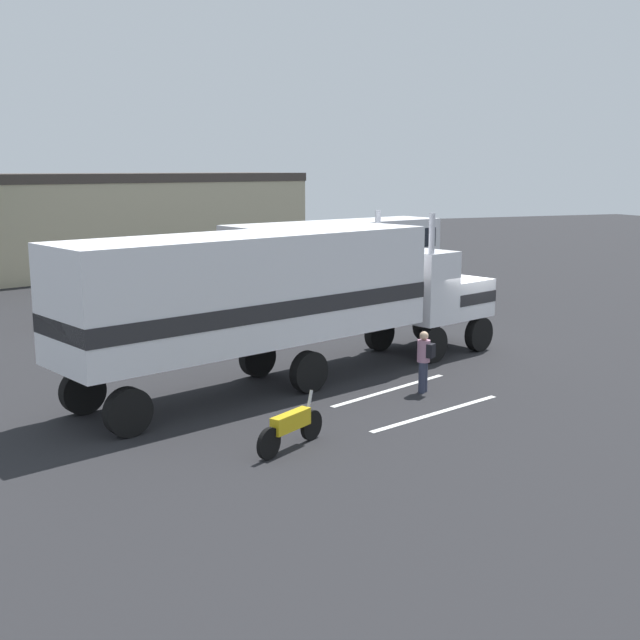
{
  "coord_description": "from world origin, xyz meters",
  "views": [
    {
      "loc": [
        -13.51,
        -21.82,
        5.79
      ],
      "look_at": [
        -5.39,
        -1.36,
        1.6
      ],
      "focal_mm": 44.9,
      "sensor_mm": 36.0,
      "label": 1
    }
  ],
  "objects_px": {
    "semi_truck": "(285,292)",
    "motorcycle": "(291,427)",
    "parked_bus": "(336,251)",
    "person_bystander": "(424,359)",
    "parked_car": "(115,299)"
  },
  "relations": [
    {
      "from": "semi_truck",
      "to": "parked_car",
      "type": "xyz_separation_m",
      "value": [
        -3.04,
        11.28,
        -1.72
      ]
    },
    {
      "from": "parked_bus",
      "to": "motorcycle",
      "type": "height_order",
      "value": "parked_bus"
    },
    {
      "from": "parked_bus",
      "to": "parked_car",
      "type": "distance_m",
      "value": 10.59
    },
    {
      "from": "semi_truck",
      "to": "motorcycle",
      "type": "xyz_separation_m",
      "value": [
        -1.61,
        -4.98,
        -2.04
      ]
    },
    {
      "from": "parked_bus",
      "to": "person_bystander",
      "type": "bearing_deg",
      "value": -104.63
    },
    {
      "from": "semi_truck",
      "to": "motorcycle",
      "type": "relative_size",
      "value": 7.72
    },
    {
      "from": "parked_bus",
      "to": "parked_car",
      "type": "xyz_separation_m",
      "value": [
        -10.25,
        -2.38,
        -1.26
      ]
    },
    {
      "from": "parked_car",
      "to": "motorcycle",
      "type": "bearing_deg",
      "value": -84.97
    },
    {
      "from": "person_bystander",
      "to": "parked_car",
      "type": "relative_size",
      "value": 0.34
    },
    {
      "from": "semi_truck",
      "to": "motorcycle",
      "type": "bearing_deg",
      "value": -107.91
    },
    {
      "from": "person_bystander",
      "to": "motorcycle",
      "type": "relative_size",
      "value": 0.89
    },
    {
      "from": "semi_truck",
      "to": "parked_bus",
      "type": "xyz_separation_m",
      "value": [
        7.21,
        13.66,
        -0.46
      ]
    },
    {
      "from": "semi_truck",
      "to": "motorcycle",
      "type": "distance_m",
      "value": 5.61
    },
    {
      "from": "motorcycle",
      "to": "semi_truck",
      "type": "bearing_deg",
      "value": 72.09
    },
    {
      "from": "parked_bus",
      "to": "motorcycle",
      "type": "distance_m",
      "value": 20.68
    }
  ]
}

